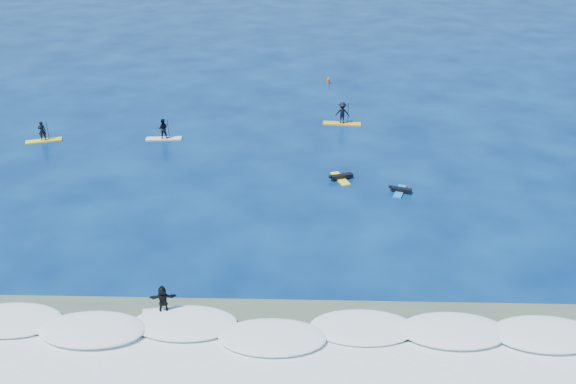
{
  "coord_description": "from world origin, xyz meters",
  "views": [
    {
      "loc": [
        2.29,
        -32.74,
        18.31
      ],
      "look_at": [
        1.31,
        2.94,
        0.6
      ],
      "focal_mm": 40.0,
      "sensor_mm": 36.0,
      "label": 1
    }
  ],
  "objects_px": {
    "sup_paddler_right": "(342,114)",
    "wave_surfer": "(163,301)",
    "prone_paddler_far": "(400,190)",
    "prone_paddler_near": "(341,177)",
    "sup_paddler_center": "(163,131)",
    "sup_paddler_left": "(43,134)",
    "marker_buoy": "(328,81)"
  },
  "relations": [
    {
      "from": "sup_paddler_center",
      "to": "prone_paddler_far",
      "type": "height_order",
      "value": "sup_paddler_center"
    },
    {
      "from": "prone_paddler_near",
      "to": "wave_surfer",
      "type": "distance_m",
      "value": 17.42
    },
    {
      "from": "prone_paddler_near",
      "to": "marker_buoy",
      "type": "xyz_separation_m",
      "value": [
        -0.18,
        21.92,
        0.16
      ]
    },
    {
      "from": "wave_surfer",
      "to": "prone_paddler_far",
      "type": "bearing_deg",
      "value": 37.54
    },
    {
      "from": "prone_paddler_far",
      "to": "prone_paddler_near",
      "type": "bearing_deg",
      "value": 82.57
    },
    {
      "from": "sup_paddler_left",
      "to": "wave_surfer",
      "type": "distance_m",
      "value": 25.19
    },
    {
      "from": "sup_paddler_right",
      "to": "prone_paddler_near",
      "type": "relative_size",
      "value": 1.41
    },
    {
      "from": "sup_paddler_right",
      "to": "prone_paddler_near",
      "type": "height_order",
      "value": "sup_paddler_right"
    },
    {
      "from": "wave_surfer",
      "to": "sup_paddler_right",
      "type": "bearing_deg",
      "value": 60.95
    },
    {
      "from": "sup_paddler_left",
      "to": "prone_paddler_far",
      "type": "relative_size",
      "value": 1.38
    },
    {
      "from": "sup_paddler_right",
      "to": "sup_paddler_center",
      "type": "bearing_deg",
      "value": -159.99
    },
    {
      "from": "sup_paddler_left",
      "to": "sup_paddler_right",
      "type": "bearing_deg",
      "value": -8.33
    },
    {
      "from": "sup_paddler_center",
      "to": "prone_paddler_far",
      "type": "xyz_separation_m",
      "value": [
        17.02,
        -8.74,
        -0.58
      ]
    },
    {
      "from": "marker_buoy",
      "to": "prone_paddler_near",
      "type": "bearing_deg",
      "value": -89.52
    },
    {
      "from": "prone_paddler_near",
      "to": "prone_paddler_far",
      "type": "distance_m",
      "value": 4.15
    },
    {
      "from": "sup_paddler_right",
      "to": "wave_surfer",
      "type": "relative_size",
      "value": 1.52
    },
    {
      "from": "sup_paddler_right",
      "to": "prone_paddler_near",
      "type": "xyz_separation_m",
      "value": [
        -0.61,
        -10.61,
        -0.68
      ]
    },
    {
      "from": "sup_paddler_center",
      "to": "sup_paddler_right",
      "type": "height_order",
      "value": "sup_paddler_right"
    },
    {
      "from": "prone_paddler_near",
      "to": "sup_paddler_center",
      "type": "bearing_deg",
      "value": 42.21
    },
    {
      "from": "prone_paddler_near",
      "to": "prone_paddler_far",
      "type": "height_order",
      "value": "prone_paddler_near"
    },
    {
      "from": "sup_paddler_left",
      "to": "wave_surfer",
      "type": "height_order",
      "value": "sup_paddler_left"
    },
    {
      "from": "sup_paddler_left",
      "to": "prone_paddler_far",
      "type": "xyz_separation_m",
      "value": [
        26.12,
        -8.06,
        -0.44
      ]
    },
    {
      "from": "prone_paddler_far",
      "to": "sup_paddler_left",
      "type": "bearing_deg",
      "value": 91.56
    },
    {
      "from": "sup_paddler_center",
      "to": "wave_surfer",
      "type": "bearing_deg",
      "value": -83.93
    },
    {
      "from": "sup_paddler_left",
      "to": "sup_paddler_right",
      "type": "distance_m",
      "value": 23.41
    },
    {
      "from": "wave_surfer",
      "to": "sup_paddler_left",
      "type": "bearing_deg",
      "value": 113.73
    },
    {
      "from": "prone_paddler_near",
      "to": "prone_paddler_far",
      "type": "bearing_deg",
      "value": -136.47
    },
    {
      "from": "sup_paddler_left",
      "to": "wave_surfer",
      "type": "relative_size",
      "value": 1.33
    },
    {
      "from": "sup_paddler_center",
      "to": "prone_paddler_far",
      "type": "relative_size",
      "value": 1.41
    },
    {
      "from": "sup_paddler_right",
      "to": "prone_paddler_near",
      "type": "bearing_deg",
      "value": -88.2
    },
    {
      "from": "sup_paddler_right",
      "to": "wave_surfer",
      "type": "distance_m",
      "value": 27.3
    },
    {
      "from": "sup_paddler_left",
      "to": "sup_paddler_center",
      "type": "relative_size",
      "value": 0.98
    }
  ]
}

